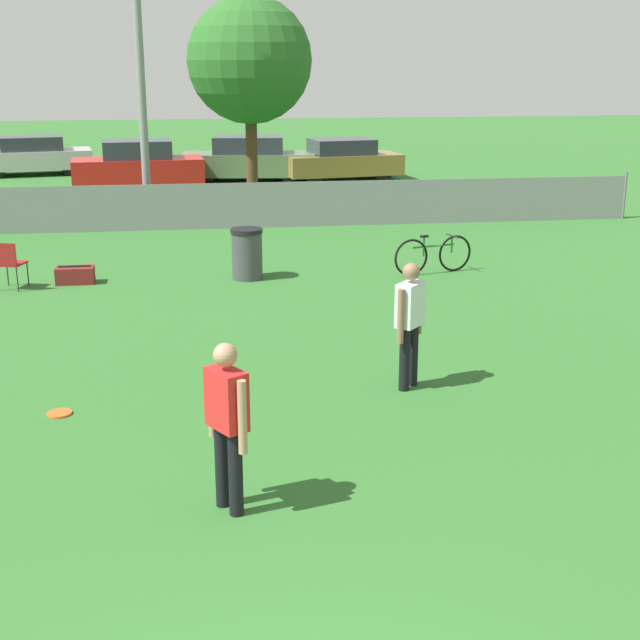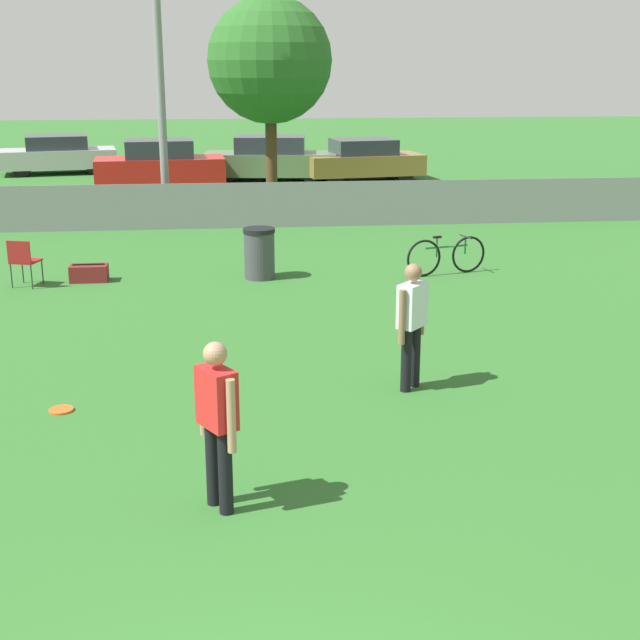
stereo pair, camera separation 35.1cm
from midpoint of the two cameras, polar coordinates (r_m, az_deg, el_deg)
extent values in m
cube|color=gray|center=(21.78, -5.45, 7.29)|extent=(21.12, 0.03, 1.10)
cylinder|color=gray|center=(22.44, -9.85, 16.97)|extent=(0.20, 0.20, 8.56)
cylinder|color=#4C331E|center=(25.38, -2.73, 10.39)|extent=(0.32, 0.32, 2.65)
sphere|color=#286023|center=(25.25, -2.81, 16.28)|extent=(3.41, 3.41, 3.41)
cylinder|color=black|center=(10.98, 6.45, -2.57)|extent=(0.13, 0.13, 0.81)
cylinder|color=black|center=(11.16, 7.00, -2.27)|extent=(0.13, 0.13, 0.81)
cube|color=silver|center=(10.87, 6.84, 0.94)|extent=(0.43, 0.45, 0.54)
sphere|color=#8C664C|center=(10.77, 6.92, 3.04)|extent=(0.21, 0.21, 0.21)
cylinder|color=#8C664C|center=(10.70, 6.21, 0.18)|extent=(0.08, 0.08, 0.67)
cylinder|color=#8C664C|center=(11.10, 7.43, 0.74)|extent=(0.08, 0.08, 0.67)
cylinder|color=black|center=(8.25, -5.65, -9.13)|extent=(0.13, 0.13, 0.81)
cylinder|color=black|center=(8.08, -4.82, -9.68)|extent=(0.13, 0.13, 0.81)
cube|color=red|center=(7.90, -5.37, -4.99)|extent=(0.39, 0.46, 0.54)
sphere|color=tan|center=(7.76, -5.45, -2.18)|extent=(0.21, 0.21, 0.21)
cylinder|color=tan|center=(8.13, -6.25, -5.11)|extent=(0.08, 0.08, 0.67)
cylinder|color=tan|center=(7.74, -4.41, -6.17)|extent=(0.08, 0.08, 0.67)
cylinder|color=#E5591E|center=(10.82, -15.34, -5.57)|extent=(0.28, 0.28, 0.03)
torus|color=#E5591E|center=(10.82, -15.34, -5.56)|extent=(0.29, 0.29, 0.03)
cylinder|color=#333338|center=(16.96, -16.78, 2.95)|extent=(0.02, 0.02, 0.44)
cylinder|color=#333338|center=(17.15, -17.94, 2.99)|extent=(0.02, 0.02, 0.44)
cylinder|color=#333338|center=(16.62, -17.40, 2.64)|extent=(0.02, 0.02, 0.44)
cylinder|color=#333338|center=(16.81, -18.58, 2.68)|extent=(0.02, 0.02, 0.44)
cube|color=maroon|center=(16.83, -17.75, 3.60)|extent=(0.55, 0.55, 0.03)
cube|color=maroon|center=(16.61, -18.15, 4.15)|extent=(0.43, 0.15, 0.40)
torus|color=black|center=(16.90, 7.26, 3.94)|extent=(0.69, 0.23, 0.71)
torus|color=black|center=(17.37, 10.05, 4.16)|extent=(0.69, 0.23, 0.71)
cylinder|color=#267238|center=(17.10, 8.70, 4.65)|extent=(0.86, 0.27, 0.04)
cylinder|color=#267238|center=(16.99, 8.08, 4.61)|extent=(0.03, 0.03, 0.37)
cylinder|color=#267238|center=(17.30, 9.86, 4.73)|extent=(0.03, 0.03, 0.33)
cube|color=black|center=(16.95, 8.10, 5.28)|extent=(0.17, 0.10, 0.04)
cylinder|color=black|center=(17.27, 9.89, 5.27)|extent=(0.14, 0.43, 0.03)
cylinder|color=#3F3F44|center=(16.66, -3.30, 4.15)|extent=(0.57, 0.57, 0.87)
cylinder|color=black|center=(16.57, -3.32, 5.75)|extent=(0.59, 0.59, 0.08)
cube|color=maroon|center=(16.95, -13.99, 2.93)|extent=(0.68, 0.37, 0.31)
cube|color=black|center=(16.92, -14.03, 3.48)|extent=(0.58, 0.04, 0.02)
cylinder|color=black|center=(34.55, -14.02, 9.85)|extent=(0.69, 0.29, 0.67)
cylinder|color=black|center=(33.05, -13.90, 9.58)|extent=(0.69, 0.29, 0.67)
cylinder|color=black|center=(34.55, -18.22, 9.52)|extent=(0.69, 0.29, 0.67)
cylinder|color=black|center=(33.04, -18.29, 9.24)|extent=(0.69, 0.29, 0.67)
cube|color=#B7B7BC|center=(33.75, -16.14, 9.91)|extent=(4.28, 2.42, 0.65)
cube|color=#2D333D|center=(33.70, -16.21, 10.87)|extent=(2.34, 1.87, 0.49)
cylinder|color=black|center=(29.99, -7.45, 9.28)|extent=(0.69, 0.24, 0.68)
cylinder|color=black|center=(28.51, -7.25, 8.93)|extent=(0.69, 0.24, 0.68)
cylinder|color=black|center=(29.94, -12.30, 9.04)|extent=(0.69, 0.24, 0.68)
cylinder|color=black|center=(28.46, -12.35, 8.67)|extent=(0.69, 0.24, 0.68)
cube|color=red|center=(29.17, -9.86, 9.47)|extent=(4.18, 2.06, 0.75)
cube|color=#2D333D|center=(29.10, -9.92, 10.75)|extent=(2.22, 1.69, 0.56)
cylinder|color=black|center=(31.46, -0.22, 9.68)|extent=(0.62, 0.25, 0.61)
cylinder|color=black|center=(29.95, -0.25, 9.34)|extent=(0.62, 0.25, 0.61)
cylinder|color=black|center=(31.62, -5.31, 9.64)|extent=(0.62, 0.25, 0.61)
cylinder|color=black|center=(30.11, -5.59, 9.31)|extent=(0.62, 0.25, 0.61)
cube|color=#59724C|center=(30.73, -2.85, 9.96)|extent=(4.63, 2.23, 0.74)
cube|color=#2D333D|center=(30.66, -2.87, 11.16)|extent=(2.48, 1.78, 0.56)
cylinder|color=black|center=(31.82, 4.78, 9.72)|extent=(0.66, 0.28, 0.63)
cylinder|color=black|center=(30.36, 5.78, 9.38)|extent=(0.66, 0.28, 0.63)
cylinder|color=black|center=(31.09, 0.50, 9.63)|extent=(0.66, 0.28, 0.63)
cylinder|color=black|center=(29.60, 1.31, 9.28)|extent=(0.66, 0.28, 0.63)
cube|color=olive|center=(30.67, 3.11, 9.92)|extent=(4.15, 2.37, 0.68)
cube|color=#2D333D|center=(30.61, 3.13, 11.02)|extent=(2.26, 1.87, 0.51)
camera|label=1|loc=(0.18, -89.02, 0.29)|focal=50.00mm
camera|label=2|loc=(0.18, 90.98, -0.29)|focal=50.00mm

